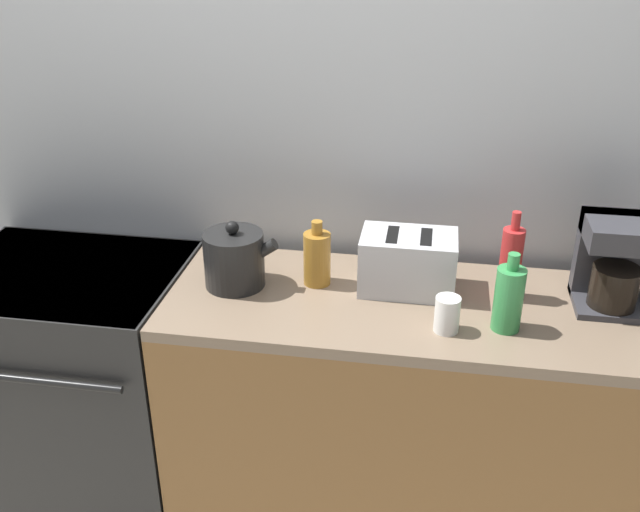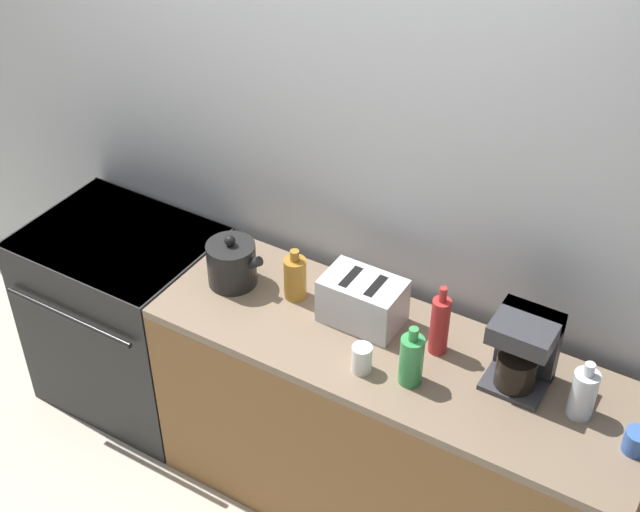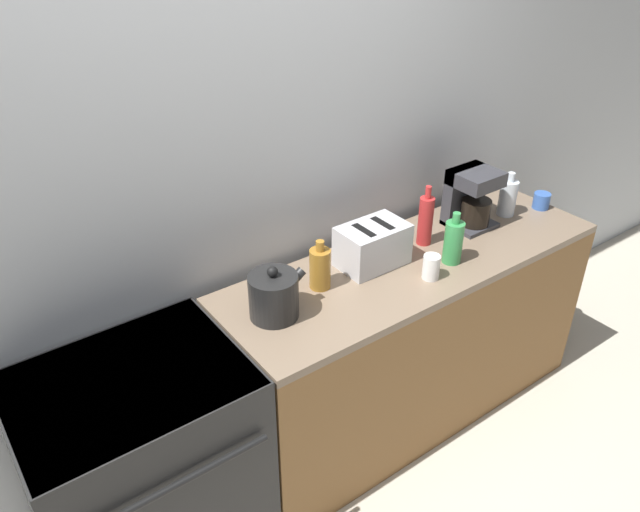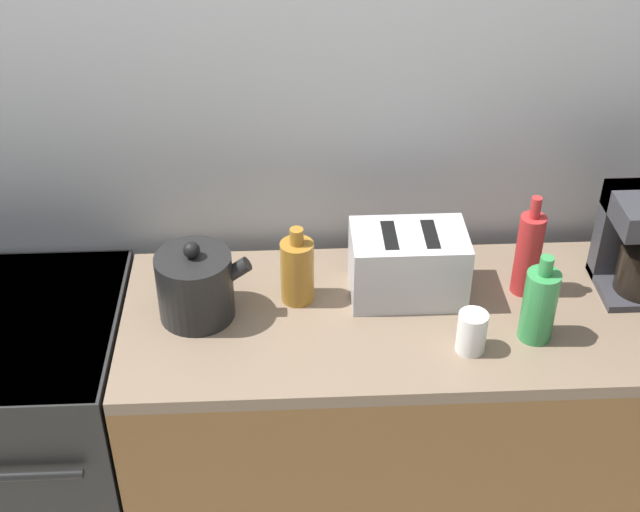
{
  "view_description": "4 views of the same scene",
  "coord_description": "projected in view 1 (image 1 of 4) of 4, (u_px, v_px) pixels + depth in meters",
  "views": [
    {
      "loc": [
        0.53,
        -1.63,
        2.0
      ],
      "look_at": [
        0.2,
        0.34,
        1.02
      ],
      "focal_mm": 40.0,
      "sensor_mm": 36.0,
      "label": 1
    },
    {
      "loc": [
        1.63,
        -1.84,
        3.11
      ],
      "look_at": [
        0.29,
        0.39,
        1.13
      ],
      "focal_mm": 50.0,
      "sensor_mm": 36.0,
      "label": 2
    },
    {
      "loc": [
        -1.08,
        -1.35,
        2.35
      ],
      "look_at": [
        0.2,
        0.39,
        1.03
      ],
      "focal_mm": 35.0,
      "sensor_mm": 36.0,
      "label": 3
    },
    {
      "loc": [
        0.15,
        -1.48,
        2.34
      ],
      "look_at": [
        0.24,
        0.36,
        1.04
      ],
      "focal_mm": 50.0,
      "sensor_mm": 36.0,
      "label": 4
    }
  ],
  "objects": [
    {
      "name": "counter_block",
      "position": [
        454.0,
        423.0,
        2.37
      ],
      "size": [
        1.85,
        0.6,
        0.9
      ],
      "color": "brown",
      "rests_on": "ground_plane"
    },
    {
      "name": "coffee_maker",
      "position": [
        615.0,
        260.0,
        2.12
      ],
      "size": [
        0.21,
        0.2,
        0.28
      ],
      "color": "#333338",
      "rests_on": "counter_block"
    },
    {
      "name": "wall_back",
      "position": [
        278.0,
        133.0,
        2.42
      ],
      "size": [
        8.0,
        0.05,
        2.6
      ],
      "color": "silver",
      "rests_on": "ground_plane"
    },
    {
      "name": "bottle_green",
      "position": [
        509.0,
        298.0,
        2.02
      ],
      "size": [
        0.08,
        0.08,
        0.24
      ],
      "color": "#338C47",
      "rests_on": "counter_block"
    },
    {
      "name": "bottle_amber",
      "position": [
        317.0,
        258.0,
        2.27
      ],
      "size": [
        0.09,
        0.09,
        0.22
      ],
      "color": "#9E6B23",
      "rests_on": "counter_block"
    },
    {
      "name": "cup_white",
      "position": [
        447.0,
        314.0,
        2.03
      ],
      "size": [
        0.07,
        0.07,
        0.11
      ],
      "color": "white",
      "rests_on": "counter_block"
    },
    {
      "name": "toaster",
      "position": [
        408.0,
        262.0,
        2.23
      ],
      "size": [
        0.3,
        0.19,
        0.19
      ],
      "color": "#BCBCC1",
      "rests_on": "counter_block"
    },
    {
      "name": "stove",
      "position": [
        81.0,
        379.0,
        2.57
      ],
      "size": [
        0.79,
        0.66,
        0.9
      ],
      "color": "black",
      "rests_on": "ground_plane"
    },
    {
      "name": "bottle_red",
      "position": [
        510.0,
        262.0,
        2.17
      ],
      "size": [
        0.07,
        0.07,
        0.29
      ],
      "color": "#B72828",
      "rests_on": "counter_block"
    },
    {
      "name": "kettle",
      "position": [
        235.0,
        259.0,
        2.26
      ],
      "size": [
        0.24,
        0.19,
        0.22
      ],
      "color": "black",
      "rests_on": "counter_block"
    }
  ]
}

